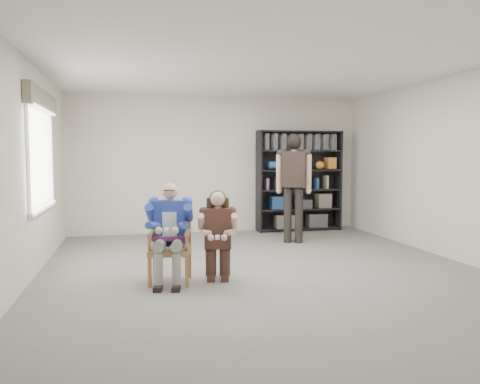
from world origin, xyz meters
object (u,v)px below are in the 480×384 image
object	(u,v)px
bookshelf	(299,181)
kneeling_woman	(218,237)
seated_man	(170,233)
armchair	(170,244)
standing_man	(294,189)

from	to	relation	value
bookshelf	kneeling_woman	bearing A→B (deg)	-123.39
seated_man	bookshelf	bearing A→B (deg)	60.72
kneeling_woman	bookshelf	bearing A→B (deg)	67.55
kneeling_woman	armchair	bearing A→B (deg)	179.25
standing_man	bookshelf	bearing A→B (deg)	87.88
armchair	kneeling_woman	bearing A→B (deg)	-0.75
armchair	standing_man	distance (m)	3.29
seated_man	kneeling_woman	xyz separation A→B (m)	(0.58, -0.12, -0.05)
bookshelf	standing_man	bearing A→B (deg)	-114.10
bookshelf	seated_man	bearing A→B (deg)	-130.22
armchair	kneeling_woman	size ratio (longest dim) A/B	0.84
bookshelf	standing_man	world-z (taller)	bookshelf
kneeling_woman	standing_man	distance (m)	2.98
bookshelf	standing_man	distance (m)	1.46
armchair	kneeling_woman	xyz separation A→B (m)	(0.58, -0.12, 0.09)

